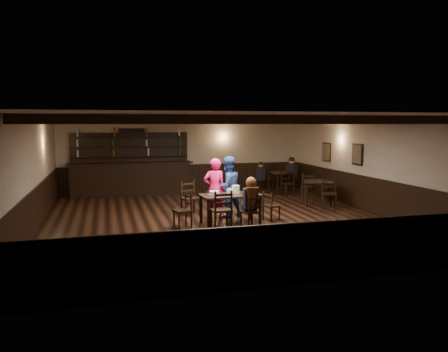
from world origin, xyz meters
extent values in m
plane|color=black|center=(0.00, 0.00, 0.00)|extent=(10.00, 10.00, 0.00)
cube|color=beige|center=(0.00, 5.00, 1.35)|extent=(9.00, 0.02, 2.70)
cube|color=beige|center=(0.00, -5.00, 1.35)|extent=(9.00, 0.02, 2.70)
cube|color=beige|center=(-4.50, 0.00, 1.35)|extent=(0.02, 10.00, 2.70)
cube|color=beige|center=(4.50, 0.00, 1.35)|extent=(0.02, 10.00, 2.70)
cube|color=silver|center=(0.00, 0.00, 2.70)|extent=(9.00, 10.00, 0.02)
cube|color=black|center=(0.00, 4.97, 0.50)|extent=(9.00, 0.04, 1.00)
cube|color=black|center=(0.00, -4.97, 0.50)|extent=(9.00, 0.04, 1.00)
cube|color=black|center=(-4.47, 0.00, 0.50)|extent=(0.04, 10.00, 1.00)
cube|color=black|center=(4.47, 0.00, 0.50)|extent=(0.04, 10.00, 1.00)
cube|color=black|center=(-1.90, 4.97, 1.85)|extent=(0.90, 0.03, 1.00)
cube|color=black|center=(-1.90, 4.95, 1.85)|extent=(0.80, 0.02, 0.90)
cube|color=black|center=(4.47, 0.50, 1.60)|extent=(0.03, 0.55, 0.65)
cube|color=#72664C|center=(4.45, 0.50, 1.60)|extent=(0.02, 0.45, 0.55)
cube|color=black|center=(4.47, 2.40, 1.55)|extent=(0.03, 0.55, 0.65)
cube|color=#72664C|center=(4.45, 2.40, 1.55)|extent=(0.02, 0.45, 0.55)
cube|color=black|center=(0.00, -3.00, 2.60)|extent=(8.90, 0.18, 0.18)
cube|color=black|center=(0.00, -1.00, 2.60)|extent=(8.90, 0.18, 0.18)
cube|color=black|center=(0.00, 1.00, 2.60)|extent=(8.90, 0.18, 0.18)
cube|color=black|center=(0.00, 3.00, 2.60)|extent=(8.90, 0.18, 0.18)
cube|color=black|center=(-0.48, -1.01, 0.36)|extent=(0.06, 0.06, 0.71)
cube|color=black|center=(-0.53, -0.39, 0.36)|extent=(0.06, 0.06, 0.71)
cube|color=black|center=(0.88, -0.90, 0.36)|extent=(0.06, 0.06, 0.71)
cube|color=black|center=(0.82, -0.28, 0.36)|extent=(0.06, 0.06, 0.71)
cube|color=black|center=(0.17, -0.65, 0.73)|extent=(1.54, 0.86, 0.04)
cube|color=#A5A8AD|center=(0.14, -0.29, 0.73)|extent=(1.48, 0.16, 0.04)
cube|color=#A5A8AD|center=(0.20, -1.00, 0.73)|extent=(1.48, 0.16, 0.04)
cube|color=#A5A8AD|center=(0.89, -0.58, 0.73)|extent=(0.09, 0.74, 0.04)
cube|color=#A5A8AD|center=(-0.55, -0.71, 0.73)|extent=(0.09, 0.74, 0.04)
cube|color=black|center=(-0.05, -1.07, 0.23)|extent=(0.04, 0.04, 0.47)
cube|color=black|center=(-0.03, -1.44, 0.23)|extent=(0.04, 0.04, 0.47)
cube|color=black|center=(-0.44, -1.08, 0.23)|extent=(0.04, 0.04, 0.47)
cube|color=black|center=(-0.42, -1.45, 0.23)|extent=(0.04, 0.04, 0.47)
cube|color=black|center=(-0.23, -1.26, 0.49)|extent=(0.47, 0.45, 0.04)
cube|color=black|center=(-0.23, -1.45, 0.73)|extent=(0.46, 0.05, 0.49)
cube|color=black|center=(-0.23, -1.45, 0.69)|extent=(0.39, 0.04, 0.05)
cube|color=black|center=(-0.23, -1.45, 0.88)|extent=(0.39, 0.04, 0.05)
cube|color=black|center=(0.59, -1.12, 0.20)|extent=(0.04, 0.04, 0.40)
cube|color=black|center=(0.68, -1.42, 0.20)|extent=(0.04, 0.04, 0.40)
cube|color=black|center=(0.27, -1.22, 0.20)|extent=(0.04, 0.04, 0.40)
cube|color=black|center=(0.37, -1.52, 0.20)|extent=(0.04, 0.04, 0.40)
cube|color=black|center=(0.48, -1.32, 0.42)|extent=(0.48, 0.47, 0.04)
cube|color=black|center=(0.53, -1.47, 0.62)|extent=(0.38, 0.15, 0.42)
cube|color=black|center=(0.53, -1.47, 0.58)|extent=(0.32, 0.12, 0.05)
cube|color=black|center=(0.53, -1.47, 0.75)|extent=(0.32, 0.12, 0.05)
cube|color=black|center=(-1.26, -0.61, 0.20)|extent=(0.04, 0.04, 0.40)
cube|color=black|center=(-0.95, -0.54, 0.20)|extent=(0.04, 0.04, 0.40)
cube|color=black|center=(-1.19, -0.94, 0.20)|extent=(0.04, 0.04, 0.40)
cube|color=black|center=(-0.87, -0.87, 0.20)|extent=(0.04, 0.04, 0.40)
cube|color=black|center=(-1.07, -0.74, 0.42)|extent=(0.45, 0.46, 0.04)
cube|color=black|center=(-0.91, -0.71, 0.63)|extent=(0.12, 0.39, 0.42)
cube|color=black|center=(-0.91, -0.71, 0.59)|extent=(0.10, 0.33, 0.05)
cube|color=black|center=(-0.91, -0.71, 0.76)|extent=(0.10, 0.33, 0.05)
cube|color=black|center=(1.50, -0.65, 0.18)|extent=(0.04, 0.04, 0.37)
cube|color=black|center=(1.24, -0.77, 0.18)|extent=(0.04, 0.04, 0.37)
cube|color=black|center=(1.37, -0.37, 0.18)|extent=(0.04, 0.04, 0.37)
cube|color=black|center=(1.11, -0.49, 0.18)|extent=(0.04, 0.04, 0.37)
cube|color=black|center=(1.30, -0.57, 0.39)|extent=(0.46, 0.47, 0.03)
cube|color=black|center=(1.17, -0.63, 0.58)|extent=(0.17, 0.34, 0.39)
cube|color=black|center=(1.17, -0.63, 0.54)|extent=(0.15, 0.29, 0.04)
cube|color=black|center=(1.17, -0.63, 0.69)|extent=(0.15, 0.29, 0.04)
cube|color=black|center=(-0.75, 0.39, 0.23)|extent=(0.04, 0.04, 0.45)
cube|color=black|center=(-0.84, 0.74, 0.23)|extent=(0.04, 0.04, 0.45)
cube|color=black|center=(-0.38, 0.48, 0.23)|extent=(0.04, 0.04, 0.45)
cube|color=black|center=(-0.47, 0.83, 0.23)|extent=(0.04, 0.04, 0.45)
cube|color=black|center=(-0.61, 0.61, 0.47)|extent=(0.53, 0.52, 0.04)
cube|color=black|center=(-0.66, 0.78, 0.71)|extent=(0.44, 0.15, 0.47)
cube|color=black|center=(-0.66, 0.78, 0.66)|extent=(0.37, 0.12, 0.05)
cube|color=black|center=(-0.66, 0.78, 0.85)|extent=(0.37, 0.12, 0.05)
imported|color=#ED236B|center=(-0.10, -0.05, 0.81)|extent=(0.61, 0.42, 1.62)
imported|color=navy|center=(0.32, 0.13, 0.82)|extent=(0.95, 0.84, 1.65)
cube|color=black|center=(0.48, -1.20, 0.52)|extent=(0.32, 0.32, 0.13)
cube|color=black|center=(0.48, -1.32, 0.75)|extent=(0.34, 0.20, 0.48)
cylinder|color=black|center=(0.48, -1.32, 0.97)|extent=(0.10, 0.34, 0.34)
sphere|color=#D8A384|center=(0.48, -1.32, 1.12)|extent=(0.21, 0.21, 0.21)
sphere|color=#3D200D|center=(0.48, -1.35, 1.13)|extent=(0.26, 0.26, 0.26)
cone|color=#3D200D|center=(0.48, -1.45, 0.73)|extent=(0.20, 0.20, 0.60)
cylinder|color=white|center=(-0.23, -0.59, 0.76)|extent=(0.29, 0.29, 0.01)
cylinder|color=white|center=(-0.23, -0.59, 0.81)|extent=(0.24, 0.24, 0.08)
cylinder|color=silver|center=(-0.23, -0.59, 0.79)|extent=(0.25, 0.25, 0.04)
cylinder|color=white|center=(0.15, -0.66, 0.82)|extent=(0.15, 0.15, 0.14)
cylinder|color=white|center=(0.33, -0.61, 0.86)|extent=(0.19, 0.19, 0.22)
cylinder|color=#A5A8AD|center=(0.27, -0.53, 0.77)|extent=(0.05, 0.05, 0.03)
sphere|color=orange|center=(0.27, -0.53, 0.80)|extent=(0.03, 0.03, 0.03)
cylinder|color=silver|center=(0.55, -0.72, 0.80)|extent=(0.04, 0.04, 0.10)
cylinder|color=#A5A8AD|center=(0.57, -0.68, 0.79)|extent=(0.03, 0.03, 0.08)
cylinder|color=silver|center=(0.40, -0.46, 0.80)|extent=(0.06, 0.06, 0.10)
cube|color=maroon|center=(0.71, -0.75, 0.75)|extent=(0.33, 0.24, 0.00)
cube|color=#111156|center=(0.69, -0.49, 0.75)|extent=(0.32, 0.25, 0.00)
cube|color=black|center=(-1.97, 4.65, 0.55)|extent=(4.13, 0.60, 1.10)
cube|color=black|center=(-1.97, 4.65, 1.12)|extent=(4.33, 0.70, 0.05)
cube|color=black|center=(-1.97, 4.92, 1.10)|extent=(4.13, 0.10, 2.20)
cube|color=black|center=(-1.97, 4.82, 1.35)|extent=(4.03, 0.22, 0.03)
cube|color=black|center=(-1.97, 4.82, 1.70)|extent=(4.03, 0.22, 0.03)
cube|color=black|center=(-1.97, 4.82, 2.05)|extent=(4.03, 0.22, 0.03)
cube|color=black|center=(3.51, 1.11, 0.73)|extent=(1.13, 1.13, 0.04)
cube|color=black|center=(3.04, 0.93, 0.35)|extent=(0.05, 0.05, 0.71)
cube|color=black|center=(3.32, 1.58, 0.35)|extent=(0.05, 0.05, 0.71)
cube|color=black|center=(3.70, 0.65, 0.35)|extent=(0.05, 0.05, 0.71)
cube|color=black|center=(3.98, 1.30, 0.35)|extent=(0.05, 0.05, 0.71)
cube|color=black|center=(3.32, 3.63, 0.73)|extent=(0.88, 0.88, 0.04)
cube|color=black|center=(3.05, 3.27, 0.35)|extent=(0.05, 0.05, 0.71)
cube|color=black|center=(2.96, 3.91, 0.35)|extent=(0.05, 0.05, 0.71)
cube|color=black|center=(3.68, 3.36, 0.35)|extent=(0.05, 0.05, 0.71)
cube|color=black|center=(3.59, 4.00, 0.35)|extent=(0.05, 0.05, 0.71)
cube|color=black|center=(2.62, 3.85, 0.71)|extent=(0.29, 0.37, 0.47)
sphere|color=#D8A384|center=(2.62, 3.85, 1.02)|extent=(0.18, 0.18, 0.18)
sphere|color=black|center=(2.62, 3.85, 1.05)|extent=(0.19, 0.19, 0.19)
cube|color=black|center=(3.81, 3.81, 0.76)|extent=(0.35, 0.45, 0.57)
sphere|color=#D8A384|center=(3.81, 3.81, 1.14)|extent=(0.22, 0.22, 0.22)
sphere|color=black|center=(3.81, 3.81, 1.17)|extent=(0.23, 0.23, 0.23)
camera|label=1|loc=(-2.83, -11.05, 2.52)|focal=35.00mm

